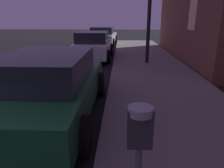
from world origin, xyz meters
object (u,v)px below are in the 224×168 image
object	(u,v)px
car_white	(93,46)
car_green	(50,86)
car_silver	(103,36)
parking_meter	(139,146)

from	to	relation	value
car_white	car_green	bearing A→B (deg)	-90.00
car_green	car_silver	size ratio (longest dim) A/B	0.94
car_green	car_white	distance (m)	7.01
parking_meter	car_green	distance (m)	3.29
parking_meter	car_silver	xyz separation A→B (m)	(-1.66, 16.00, -0.46)
car_white	car_silver	distance (m)	6.18
car_green	car_white	xyz separation A→B (m)	(-0.00, 7.01, -0.02)
parking_meter	car_silver	distance (m)	16.09
parking_meter	car_green	bearing A→B (deg)	120.52
parking_meter	car_green	xyz separation A→B (m)	(-1.66, 2.81, -0.45)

